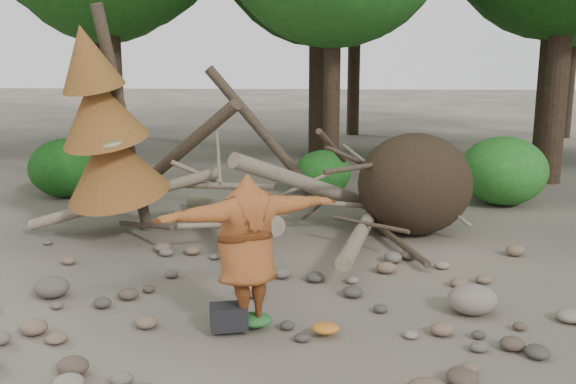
{
  "coord_description": "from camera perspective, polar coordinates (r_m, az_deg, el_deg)",
  "views": [
    {
      "loc": [
        0.91,
        -7.96,
        3.42
      ],
      "look_at": [
        0.32,
        1.5,
        1.4
      ],
      "focal_mm": 40.0,
      "sensor_mm": 36.0,
      "label": 1
    }
  ],
  "objects": [
    {
      "name": "frisbee_thrower",
      "position": [
        7.99,
        -3.67,
        -5.22
      ],
      "size": [
        3.13,
        1.74,
        2.28
      ],
      "color": "#944C21",
      "rests_on": "ground"
    },
    {
      "name": "ground",
      "position": [
        8.71,
        -2.77,
        -11.1
      ],
      "size": [
        120.0,
        120.0,
        0.0
      ],
      "primitive_type": "plane",
      "color": "#514C44",
      "rests_on": "ground"
    },
    {
      "name": "bush_right",
      "position": [
        15.73,
        18.6,
        1.8
      ],
      "size": [
        2.0,
        2.0,
        1.6
      ],
      "primitive_type": "ellipsoid",
      "color": "#2B7C26",
      "rests_on": "ground"
    },
    {
      "name": "backpack",
      "position": [
        8.24,
        -5.27,
        -11.36
      ],
      "size": [
        0.52,
        0.41,
        0.31
      ],
      "primitive_type": "cube",
      "rotation": [
        0.0,
        0.0,
        0.23
      ],
      "color": "black",
      "rests_on": "ground"
    },
    {
      "name": "bush_left",
      "position": [
        16.68,
        -19.1,
        2.04
      ],
      "size": [
        1.8,
        1.8,
        1.44
      ],
      "primitive_type": "ellipsoid",
      "color": "#195216",
      "rests_on": "ground"
    },
    {
      "name": "cloth_green",
      "position": [
        8.34,
        -2.96,
        -11.58
      ],
      "size": [
        0.44,
        0.37,
        0.16
      ],
      "primitive_type": "ellipsoid",
      "color": "#29672E",
      "rests_on": "ground"
    },
    {
      "name": "cloth_orange",
      "position": [
        8.15,
        3.35,
        -12.31
      ],
      "size": [
        0.34,
        0.28,
        0.13
      ],
      "primitive_type": "ellipsoid",
      "color": "#C77022",
      "rests_on": "ground"
    },
    {
      "name": "bush_mid",
      "position": [
        16.01,
        3.12,
        1.72
      ],
      "size": [
        1.4,
        1.4,
        1.12
      ],
      "primitive_type": "ellipsoid",
      "color": "#22681E",
      "rests_on": "ground"
    },
    {
      "name": "dead_conifer",
      "position": [
        12.09,
        -15.97,
        5.36
      ],
      "size": [
        2.06,
        2.16,
        4.35
      ],
      "color": "#4C3F30",
      "rests_on": "ground"
    },
    {
      "name": "boulder_mid_right",
      "position": [
        9.11,
        16.09,
        -9.15
      ],
      "size": [
        0.66,
        0.6,
        0.4
      ],
      "primitive_type": "ellipsoid",
      "color": "gray",
      "rests_on": "ground"
    },
    {
      "name": "deadfall_pile",
      "position": [
        12.49,
        8.59,
        0.49
      ],
      "size": [
        8.55,
        5.24,
        3.3
      ],
      "color": "#332619",
      "rests_on": "ground"
    },
    {
      "name": "boulder_mid_left",
      "position": [
        9.94,
        -20.27,
        -7.93
      ],
      "size": [
        0.51,
        0.46,
        0.3
      ],
      "primitive_type": "ellipsoid",
      "color": "#5B534D",
      "rests_on": "ground"
    }
  ]
}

